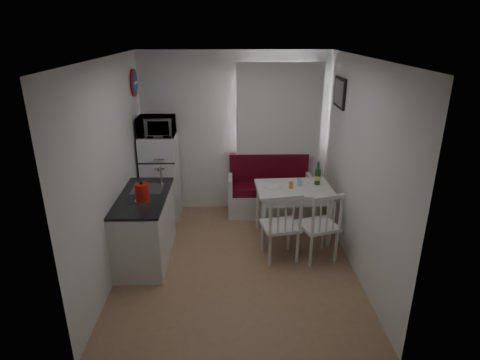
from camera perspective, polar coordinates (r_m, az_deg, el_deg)
The scene contains 22 objects.
floor at distance 5.44m, azimuth -0.48°, elevation -11.51°, with size 3.00×3.50×0.02m, color #A47557.
ceiling at distance 4.60m, azimuth -0.58°, elevation 16.99°, with size 3.00×3.50×0.02m, color white.
wall_back at distance 6.54m, azimuth -0.75°, elevation 6.63°, with size 3.00×0.02×2.60m, color white.
wall_front at distance 3.26m, azimuth -0.06°, elevation -8.76°, with size 3.00×0.02×2.60m, color white.
wall_left at distance 5.07m, azimuth -17.74°, elevation 1.32°, with size 0.02×3.50×2.60m, color white.
wall_right at distance 5.11m, azimuth 16.56°, elevation 1.59°, with size 0.02×3.50×2.60m, color white.
window at distance 6.48m, azimuth 5.52°, elevation 9.36°, with size 1.22×0.06×1.47m, color white.
curtain at distance 6.40m, azimuth 5.61°, elevation 9.67°, with size 1.35×0.02×1.50m, color white.
kitchen_counter at distance 5.46m, azimuth -13.29°, elevation -6.46°, with size 0.62×1.32×1.16m.
wall_sign at distance 6.24m, azimuth -14.75°, elevation 13.23°, with size 0.40×0.40×0.03m, color navy.
picture_frame at distance 5.95m, azimuth 13.96°, elevation 11.98°, with size 0.04×0.52×0.42m, color black.
bench at distance 6.66m, azimuth 4.16°, elevation -2.05°, with size 1.36×0.52×0.97m.
dining_table at distance 5.77m, azimuth 7.64°, elevation -1.82°, with size 1.09×0.79×0.79m.
chair_left at distance 5.17m, azimuth 5.94°, elevation -5.72°, with size 0.53×0.52×0.53m.
chair_right at distance 5.26m, azimuth 11.37°, elevation -5.60°, with size 0.57×0.56×0.52m.
fridge at distance 6.48m, azimuth -11.18°, elevation 0.42°, with size 0.55×0.55×1.37m, color white.
microwave at distance 6.20m, azimuth -11.79°, elevation 7.52°, with size 0.54×0.37×0.30m, color white.
kettle at distance 5.02m, azimuth -13.76°, elevation -1.73°, with size 0.20×0.20×0.27m, color red.
wine_bottle at distance 5.83m, azimuth 11.01°, elevation 0.95°, with size 0.09×0.09×0.34m, color #16461F, non-canonical shape.
drinking_glass_orange at distance 5.67m, azimuth 7.28°, elevation -0.74°, with size 0.06×0.06×0.10m, color orange.
drinking_glass_blue at distance 5.78m, azimuth 8.42°, elevation -0.33°, with size 0.06×0.06×0.10m, color #8DD5F0.
plate at distance 5.71m, azimuth 4.68°, elevation -0.87°, with size 0.26×0.26×0.02m, color white.
Camera 1 is at (-0.06, -4.58, 2.92)m, focal length 30.00 mm.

